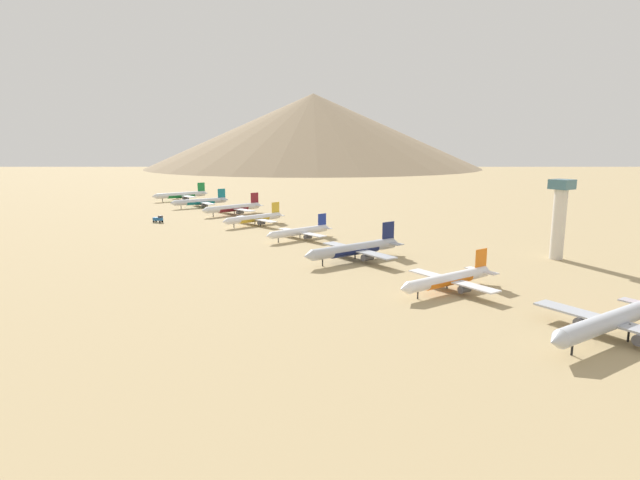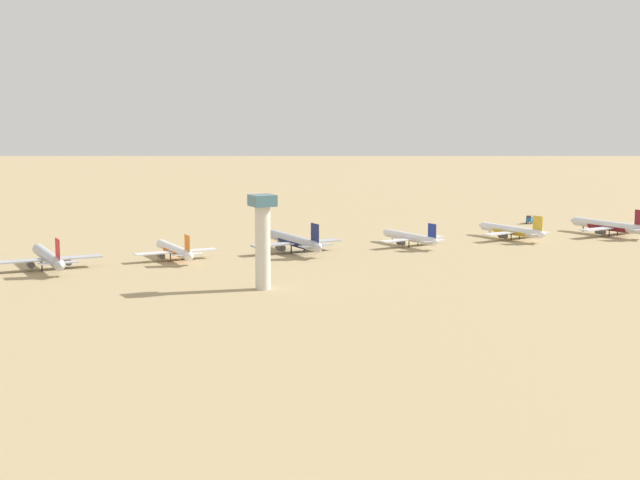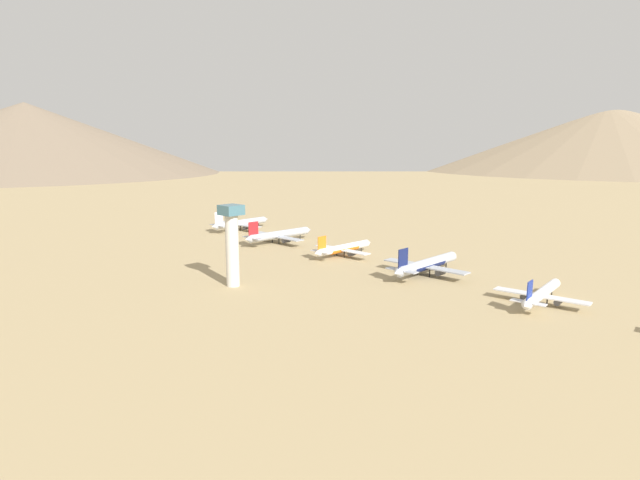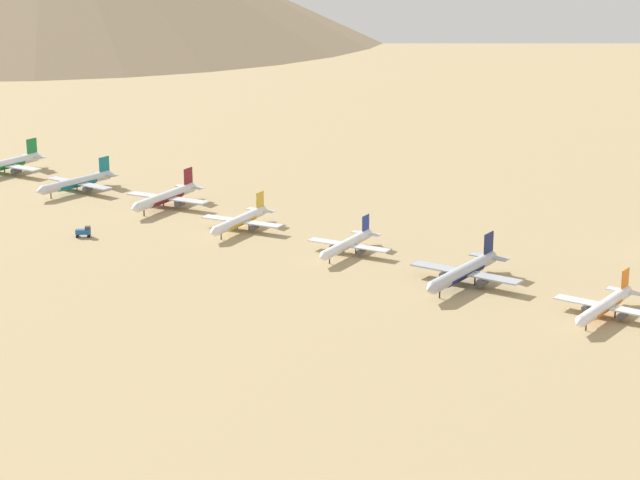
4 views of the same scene
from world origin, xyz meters
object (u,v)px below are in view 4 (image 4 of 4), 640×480
at_px(parked_jet_3, 240,221).
at_px(parked_jet_2, 166,197).
at_px(parked_jet_1, 77,182).
at_px(service_truck, 84,231).
at_px(parked_jet_4, 347,244).
at_px(parked_jet_5, 464,272).
at_px(parked_jet_0, 5,165).
at_px(parked_jet_6, 605,306).

bearing_deg(parked_jet_3, parked_jet_2, -102.23).
relative_size(parked_jet_1, parked_jet_3, 1.07).
height_order(parked_jet_1, service_truck, parked_jet_1).
height_order(parked_jet_1, parked_jet_4, parked_jet_1).
bearing_deg(parked_jet_4, parked_jet_3, -93.17).
bearing_deg(parked_jet_1, service_truck, 48.11).
bearing_deg(parked_jet_4, parked_jet_5, 81.50).
xyz_separation_m(parked_jet_2, parked_jet_4, (12.42, 93.40, -0.61)).
distance_m(parked_jet_0, parked_jet_2, 97.19).
xyz_separation_m(parked_jet_0, parked_jet_6, (26.59, 286.53, -0.66)).
bearing_deg(parked_jet_0, service_truck, 63.11).
xyz_separation_m(parked_jet_3, service_truck, (38.59, -40.07, -1.70)).
bearing_deg(parked_jet_1, parked_jet_5, 84.56).
distance_m(parked_jet_1, service_truck, 69.92).
xyz_separation_m(parked_jet_1, parked_jet_5, (17.98, 188.89, 0.32)).
xyz_separation_m(parked_jet_0, parked_jet_2, (3.39, 97.13, -0.17)).
bearing_deg(parked_jet_1, parked_jet_3, 84.99).
xyz_separation_m(parked_jet_1, parked_jet_3, (8.08, 92.09, -0.26)).
bearing_deg(parked_jet_3, parked_jet_0, -95.28).
bearing_deg(parked_jet_3, parked_jet_5, 84.16).
height_order(parked_jet_2, parked_jet_4, parked_jet_2).
distance_m(parked_jet_3, service_truck, 55.66).
height_order(parked_jet_0, parked_jet_4, parked_jet_0).
height_order(parked_jet_4, parked_jet_6, parked_jet_6).
relative_size(parked_jet_3, service_truck, 7.02).
distance_m(parked_jet_1, parked_jet_2, 47.21).
height_order(parked_jet_2, parked_jet_3, parked_jet_2).
xyz_separation_m(parked_jet_6, service_truck, (25.12, -184.56, -1.62)).
xyz_separation_m(parked_jet_4, parked_jet_5, (7.22, 48.30, 0.78)).
bearing_deg(service_truck, parked_jet_1, -131.89).
xyz_separation_m(parked_jet_2, parked_jet_3, (9.73, 44.91, -0.41)).
height_order(parked_jet_3, parked_jet_4, parked_jet_3).
xyz_separation_m(parked_jet_4, parked_jet_6, (10.78, 96.00, 0.12)).
bearing_deg(parked_jet_6, service_truck, -82.25).
relative_size(parked_jet_1, service_truck, 7.49).
xyz_separation_m(parked_jet_1, service_truck, (46.67, 52.03, -1.96)).
xyz_separation_m(parked_jet_1, parked_jet_6, (21.55, 236.58, -0.33)).
bearing_deg(parked_jet_4, parked_jet_1, -94.38).
distance_m(parked_jet_0, parked_jet_6, 287.76).
bearing_deg(parked_jet_6, parked_jet_4, -96.41).
distance_m(parked_jet_2, parked_jet_4, 94.23).
bearing_deg(service_truck, parked_jet_4, 112.07).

